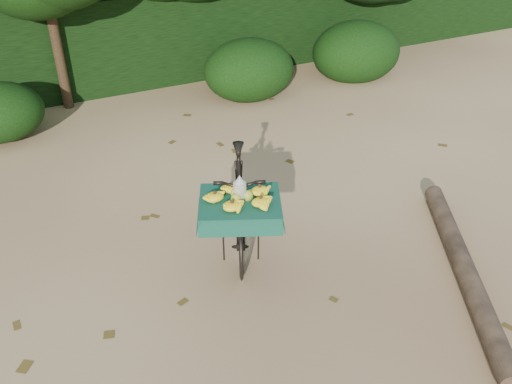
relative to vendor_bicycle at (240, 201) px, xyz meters
name	(u,v)px	position (x,y,z in m)	size (l,w,h in m)	color
ground	(290,230)	(0.67, -0.06, -0.61)	(80.00, 80.00, 0.00)	tan
vendor_bicycle	(240,201)	(0.00, 0.00, 0.00)	(1.43, 2.05, 1.19)	black
fallen_log	(464,268)	(1.99, -1.68, -0.49)	(0.23, 0.23, 3.16)	brown
hedge_backdrop	(141,33)	(0.67, 6.24, 0.29)	(26.00, 1.80, 1.80)	black
bush_clumps	(201,81)	(1.17, 4.24, -0.16)	(8.80, 1.70, 0.90)	black
leaf_litter	(267,205)	(0.67, 0.59, -0.60)	(7.00, 7.30, 0.01)	#533E16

